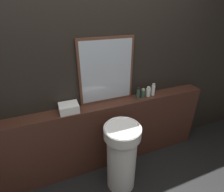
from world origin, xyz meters
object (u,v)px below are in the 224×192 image
Objects in this scene: mirror at (107,71)px; shampoo_bottle at (138,93)px; towel_stack at (69,108)px; body_wash_bottle at (153,90)px; pedestal_sink at (122,156)px; conditioner_bottle at (143,93)px; lotion_bottle at (148,92)px.

shampoo_bottle is (0.37, -0.08, -0.30)m from mirror.
towel_stack is 1.03m from body_wash_bottle.
mirror is at bearing 168.27° from shampoo_bottle.
pedestal_sink is 0.76m from towel_stack.
mirror reaches higher than body_wash_bottle.
shampoo_bottle is 0.88× the size of body_wash_bottle.
pedestal_sink is 4.18× the size of towel_stack.
shampoo_bottle reaches higher than conditioner_bottle.
body_wash_bottle is (0.14, 0.00, 0.02)m from conditioner_bottle.
shampoo_bottle is (0.82, 0.00, 0.02)m from towel_stack.
shampoo_bottle is at bearing 44.88° from pedestal_sink.
lotion_bottle is at bearing 180.00° from body_wash_bottle.
shampoo_bottle is at bearing 180.00° from body_wash_bottle.
conditioner_bottle is at bearing 0.00° from shampoo_bottle.
lotion_bottle is 0.07m from body_wash_bottle.
shampoo_bottle is at bearing 0.00° from towel_stack.
mirror is at bearing 170.00° from conditioner_bottle.
conditioner_bottle reaches higher than pedestal_sink.
mirror is 0.54m from conditioner_bottle.
pedestal_sink is at bearing -40.12° from towel_stack.
pedestal_sink is at bearing -143.93° from lotion_bottle.
mirror is 0.56m from towel_stack.
shampoo_bottle reaches higher than towel_stack.
mirror is 0.48m from shampoo_bottle.
pedestal_sink is 7.68× the size of conditioner_bottle.
towel_stack is 0.96m from lotion_bottle.
lotion_bottle reaches higher than conditioner_bottle.
lotion_bottle is 0.79× the size of body_wash_bottle.
shampoo_bottle is at bearing 180.00° from lotion_bottle.
lotion_bottle is (0.52, 0.38, 0.50)m from pedestal_sink.
lotion_bottle reaches higher than pedestal_sink.
pedestal_sink is 0.92m from mirror.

